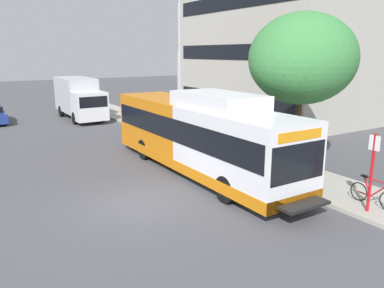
% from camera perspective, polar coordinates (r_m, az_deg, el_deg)
% --- Properties ---
extents(ground_plane, '(120.00, 120.00, 0.00)m').
position_cam_1_polar(ground_plane, '(20.99, -17.14, -1.49)').
color(ground_plane, '#4C4C51').
extents(sidewalk_curb, '(3.00, 56.00, 0.14)m').
position_cam_1_polar(sidewalk_curb, '(22.01, 2.11, -0.02)').
color(sidewalk_curb, '#A8A399').
rests_on(sidewalk_curb, ground).
extents(transit_bus, '(2.58, 12.25, 3.65)m').
position_cam_1_polar(transit_bus, '(16.69, 1.07, 1.37)').
color(transit_bus, white).
rests_on(transit_bus, ground).
extents(bus_stop_sign_pole, '(0.10, 0.36, 2.60)m').
position_cam_1_polar(bus_stop_sign_pole, '(13.49, 25.33, -3.12)').
color(bus_stop_sign_pole, red).
rests_on(bus_stop_sign_pole, sidewalk_curb).
extents(bicycle_parked, '(0.52, 1.76, 1.02)m').
position_cam_1_polar(bicycle_parked, '(14.37, 25.51, -6.74)').
color(bicycle_parked, black).
rests_on(bicycle_parked, sidewalk_curb).
extents(street_tree_near_stop, '(4.63, 4.63, 6.78)m').
position_cam_1_polar(street_tree_near_stop, '(17.50, 16.15, 12.11)').
color(street_tree_near_stop, '#4C3823').
rests_on(street_tree_near_stop, sidewalk_curb).
extents(box_truck_background, '(2.32, 7.01, 3.25)m').
position_cam_1_polar(box_truck_background, '(32.00, -16.52, 6.71)').
color(box_truck_background, silver).
rests_on(box_truck_background, ground).
extents(lattice_comm_tower, '(1.10, 1.10, 23.64)m').
position_cam_1_polar(lattice_comm_tower, '(45.67, -1.57, 16.61)').
color(lattice_comm_tower, '#B7B7BC').
rests_on(lattice_comm_tower, ground).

